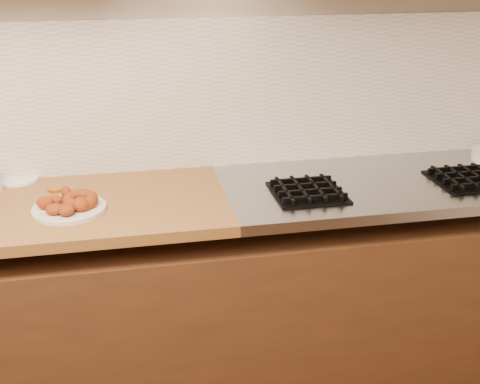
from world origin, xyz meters
name	(u,v)px	position (x,y,z in m)	size (l,w,h in m)	color
wall_back	(79,61)	(0.00, 2.00, 1.35)	(4.00, 0.02, 2.70)	tan
base_cabinet	(100,322)	(0.00, 1.69, 0.39)	(3.60, 0.60, 0.77)	#543017
stovetop	(386,184)	(1.15, 1.69, 0.88)	(1.30, 0.62, 0.04)	#9EA0A5
backsplash	(82,100)	(0.00, 1.99, 1.20)	(3.60, 0.02, 0.60)	silver
burner_grates	(390,184)	(1.13, 1.61, 0.91)	(0.91, 0.26, 0.03)	black
donut_plate	(69,209)	(-0.06, 1.62, 0.91)	(0.25, 0.25, 0.01)	beige
ring_donut	(80,200)	(-0.02, 1.62, 0.94)	(0.12, 0.12, 0.04)	#8A2F09
fried_dough_chunks	(63,204)	(-0.07, 1.60, 0.93)	(0.18, 0.21, 0.05)	#8A2F09
tub_lid	(19,180)	(-0.27, 1.96, 0.90)	(0.15, 0.15, 0.01)	white
brass_jar_lid	(56,189)	(-0.12, 1.83, 0.91)	(0.06, 0.06, 0.01)	#B08527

